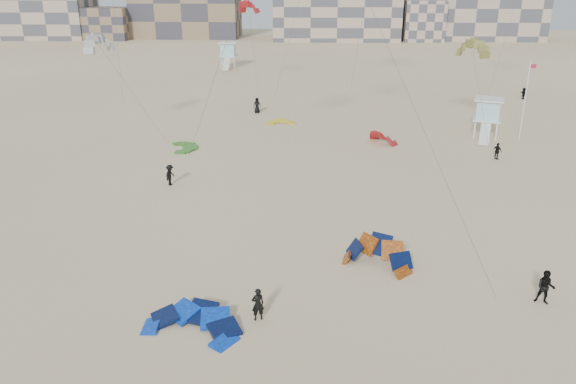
{
  "coord_description": "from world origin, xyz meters",
  "views": [
    {
      "loc": [
        3.87,
        -22.72,
        15.92
      ],
      "look_at": [
        2.67,
        6.0,
        4.76
      ],
      "focal_mm": 35.0,
      "sensor_mm": 36.0,
      "label": 1
    }
  ],
  "objects_px": {
    "kite_ground_orange": "(376,266)",
    "kitesurfer_main": "(258,304)",
    "lifeguard_tower_near": "(487,118)",
    "kite_ground_blue": "(192,329)"
  },
  "relations": [
    {
      "from": "kite_ground_blue",
      "to": "kite_ground_orange",
      "type": "xyz_separation_m",
      "value": [
        9.5,
        6.7,
        0.0
      ]
    },
    {
      "from": "kitesurfer_main",
      "to": "lifeguard_tower_near",
      "type": "height_order",
      "value": "lifeguard_tower_near"
    },
    {
      "from": "kite_ground_orange",
      "to": "kitesurfer_main",
      "type": "height_order",
      "value": "kite_ground_orange"
    },
    {
      "from": "kite_ground_blue",
      "to": "lifeguard_tower_near",
      "type": "height_order",
      "value": "lifeguard_tower_near"
    },
    {
      "from": "kitesurfer_main",
      "to": "kite_ground_blue",
      "type": "bearing_deg",
      "value": -3.23
    },
    {
      "from": "lifeguard_tower_near",
      "to": "kitesurfer_main",
      "type": "bearing_deg",
      "value": -103.09
    },
    {
      "from": "kite_ground_blue",
      "to": "kitesurfer_main",
      "type": "xyz_separation_m",
      "value": [
        3.11,
        0.95,
        0.87
      ]
    },
    {
      "from": "kite_ground_blue",
      "to": "lifeguard_tower_near",
      "type": "bearing_deg",
      "value": 72.47
    },
    {
      "from": "kitesurfer_main",
      "to": "lifeguard_tower_near",
      "type": "bearing_deg",
      "value": -141.31
    },
    {
      "from": "kite_ground_orange",
      "to": "kite_ground_blue",
      "type": "bearing_deg",
      "value": -116.42
    }
  ]
}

